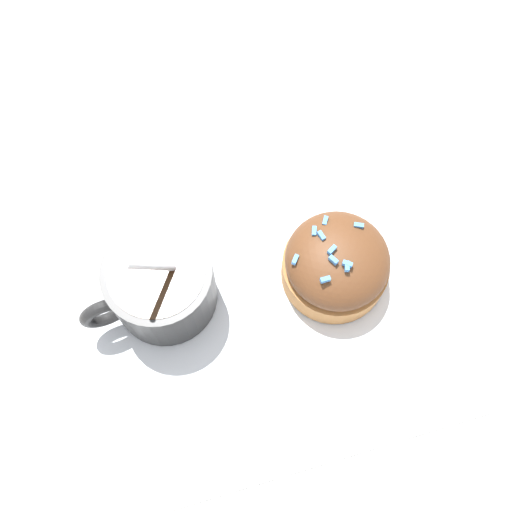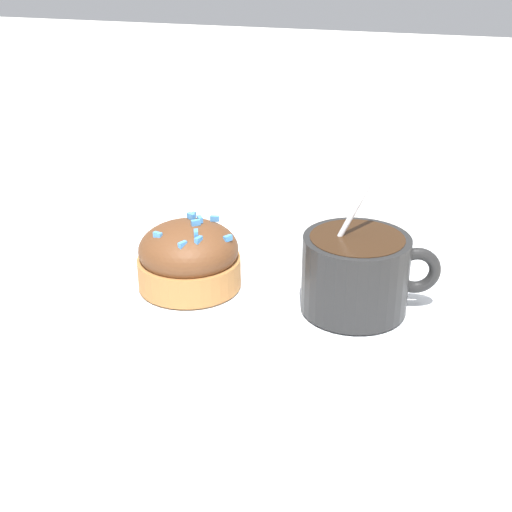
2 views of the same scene
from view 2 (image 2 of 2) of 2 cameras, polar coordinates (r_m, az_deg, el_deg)
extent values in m
plane|color=silver|center=(0.56, 1.05, -3.49)|extent=(3.00, 3.00, 0.00)
cube|color=white|center=(0.55, 1.05, -3.35)|extent=(0.35, 0.32, 0.00)
cylinder|color=black|center=(0.53, 8.00, -1.21)|extent=(0.08, 0.08, 0.06)
cylinder|color=#331E0F|center=(0.52, 8.16, 1.16)|extent=(0.07, 0.07, 0.01)
torus|color=black|center=(0.54, 12.69, -1.15)|extent=(0.04, 0.02, 0.04)
ellipsoid|color=silver|center=(0.55, 9.88, -2.80)|extent=(0.03, 0.03, 0.01)
cylinder|color=silver|center=(0.52, 6.85, 1.80)|extent=(0.05, 0.03, 0.10)
cylinder|color=#B2753D|center=(0.57, -5.21, -1.08)|extent=(0.08, 0.08, 0.02)
ellipsoid|color=brown|center=(0.56, -5.28, 0.69)|extent=(0.08, 0.08, 0.04)
cube|color=#4C99EA|center=(0.53, -4.62, 1.29)|extent=(0.00, 0.01, 0.00)
cube|color=#4C99EA|center=(0.56, -3.32, 3.01)|extent=(0.01, 0.00, 0.00)
cube|color=#4C99EA|center=(0.54, -2.36, 1.32)|extent=(0.01, 0.01, 0.00)
cube|color=#4C99EA|center=(0.56, -5.23, 3.21)|extent=(0.01, 0.01, 0.00)
cube|color=#4C99EA|center=(0.54, -7.86, 1.67)|extent=(0.01, 0.00, 0.00)
cube|color=#4C99EA|center=(0.53, -5.90, 0.91)|extent=(0.01, 0.01, 0.00)
cube|color=#4C99EA|center=(0.54, -4.83, 1.84)|extent=(0.01, 0.01, 0.00)
cube|color=#4C99EA|center=(0.56, -5.11, 3.24)|extent=(0.00, 0.01, 0.00)
cube|color=#4C99EA|center=(0.55, -4.51, 2.95)|extent=(0.01, 0.01, 0.00)
cube|color=#4C99EA|center=(0.55, -4.84, 2.67)|extent=(0.01, 0.01, 0.00)
camera|label=1|loc=(0.65, 8.09, 41.28)|focal=42.00mm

